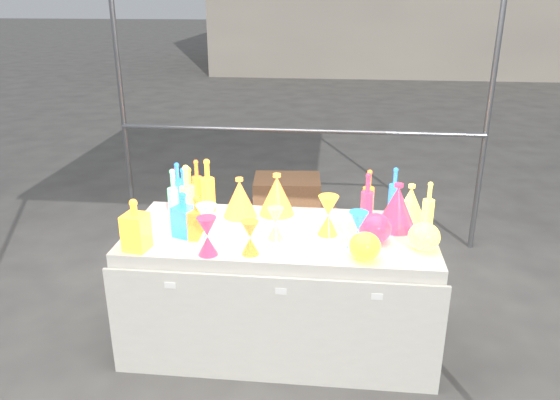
# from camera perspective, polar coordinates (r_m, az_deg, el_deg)

# --- Properties ---
(ground) EXTENTS (80.00, 80.00, 0.00)m
(ground) POSITION_cam_1_polar(r_m,az_deg,el_deg) (3.60, 0.00, -14.27)
(ground) COLOR slate
(ground) RESTS_ON ground
(display_table) EXTENTS (1.84, 0.83, 0.75)m
(display_table) POSITION_cam_1_polar(r_m,az_deg,el_deg) (3.39, -0.02, -9.19)
(display_table) COLOR silver
(display_table) RESTS_ON ground
(cardboard_box_closed) EXTENTS (0.65, 0.49, 0.45)m
(cardboard_box_closed) POSITION_cam_1_polar(r_m,az_deg,el_deg) (5.16, 0.74, -0.04)
(cardboard_box_closed) COLOR #AF764F
(cardboard_box_closed) RESTS_ON ground
(cardboard_box_flat) EXTENTS (0.77, 0.70, 0.05)m
(cardboard_box_flat) POSITION_cam_1_polar(r_m,az_deg,el_deg) (5.33, 3.02, -1.60)
(cardboard_box_flat) COLOR #AF764F
(cardboard_box_flat) RESTS_ON ground
(bottle_0) EXTENTS (0.10, 0.10, 0.35)m
(bottle_0) POSITION_cam_1_polar(r_m,az_deg,el_deg) (3.50, -7.56, 1.56)
(bottle_0) COLOR red
(bottle_0) RESTS_ON display_table
(bottle_1) EXTENTS (0.08, 0.08, 0.31)m
(bottle_1) POSITION_cam_1_polar(r_m,az_deg,el_deg) (3.57, -10.61, 1.47)
(bottle_1) COLOR #18873D
(bottle_1) RESTS_ON display_table
(bottle_2) EXTENTS (0.09, 0.09, 0.32)m
(bottle_2) POSITION_cam_1_polar(r_m,az_deg,el_deg) (3.58, -8.67, 1.74)
(bottle_2) COLOR #FFAD1A
(bottle_2) RESTS_ON display_table
(bottle_3) EXTENTS (0.07, 0.07, 0.27)m
(bottle_3) POSITION_cam_1_polar(r_m,az_deg,el_deg) (3.61, -10.69, 1.38)
(bottle_3) COLOR #1B2DA0
(bottle_3) RESTS_ON display_table
(bottle_4) EXTENTS (0.11, 0.11, 0.37)m
(bottle_4) POSITION_cam_1_polar(r_m,az_deg,el_deg) (3.32, -9.66, 0.58)
(bottle_4) COLOR #147C82
(bottle_4) RESTS_ON display_table
(bottle_5) EXTENTS (0.08, 0.08, 0.34)m
(bottle_5) POSITION_cam_1_polar(r_m,az_deg,el_deg) (3.36, -11.04, 0.44)
(bottle_5) COLOR #C62791
(bottle_5) RESTS_ON display_table
(bottle_6) EXTENTS (0.10, 0.10, 0.34)m
(bottle_6) POSITION_cam_1_polar(r_m,az_deg,el_deg) (3.39, -9.45, 0.72)
(bottle_6) COLOR red
(bottle_6) RESTS_ON display_table
(bottle_7) EXTENTS (0.08, 0.08, 0.35)m
(bottle_7) POSITION_cam_1_polar(r_m,az_deg,el_deg) (3.35, -9.94, 0.55)
(bottle_7) COLOR #18873D
(bottle_7) RESTS_ON display_table
(decanter_0) EXTENTS (0.14, 0.14, 0.29)m
(decanter_0) POSITION_cam_1_polar(r_m,az_deg,el_deg) (3.05, -14.88, -2.49)
(decanter_0) COLOR red
(decanter_0) RESTS_ON display_table
(decanter_1) EXTENTS (0.11, 0.11, 0.26)m
(decanter_1) POSITION_cam_1_polar(r_m,az_deg,el_deg) (3.13, -8.61, -1.77)
(decanter_1) COLOR #FFAD1A
(decanter_1) RESTS_ON display_table
(decanter_2) EXTENTS (0.14, 0.14, 0.27)m
(decanter_2) POSITION_cam_1_polar(r_m,az_deg,el_deg) (3.16, -10.01, -1.47)
(decanter_2) COLOR #18873D
(decanter_2) RESTS_ON display_table
(hourglass_0) EXTENTS (0.10, 0.10, 0.19)m
(hourglass_0) POSITION_cam_1_polar(r_m,az_deg,el_deg) (2.92, -3.14, -3.97)
(hourglass_0) COLOR #FFAD1A
(hourglass_0) RESTS_ON display_table
(hourglass_1) EXTENTS (0.12, 0.12, 0.22)m
(hourglass_1) POSITION_cam_1_polar(r_m,az_deg,el_deg) (2.93, -7.59, -3.77)
(hourglass_1) COLOR #1B2DA0
(hourglass_1) RESTS_ON display_table
(hourglass_2) EXTENTS (0.12, 0.12, 0.19)m
(hourglass_2) POSITION_cam_1_polar(r_m,az_deg,el_deg) (3.09, -0.46, -2.47)
(hourglass_2) COLOR #147C82
(hourglass_2) RESTS_ON display_table
(hourglass_3) EXTENTS (0.13, 0.13, 0.23)m
(hourglass_3) POSITION_cam_1_polar(r_m,az_deg,el_deg) (3.06, -7.64, -2.51)
(hourglass_3) COLOR #C62791
(hourglass_3) RESTS_ON display_table
(hourglass_4) EXTENTS (0.15, 0.15, 0.24)m
(hourglass_4) POSITION_cam_1_polar(r_m,az_deg,el_deg) (3.15, 5.05, -1.62)
(hourglass_4) COLOR red
(hourglass_4) RESTS_ON display_table
(hourglass_5) EXTENTS (0.12, 0.12, 0.21)m
(hourglass_5) POSITION_cam_1_polar(r_m,az_deg,el_deg) (3.01, 8.14, -3.13)
(hourglass_5) COLOR #18873D
(hourglass_5) RESTS_ON display_table
(globe_0) EXTENTS (0.18, 0.18, 0.13)m
(globe_0) POSITION_cam_1_polar(r_m,az_deg,el_deg) (2.91, 8.84, -4.96)
(globe_0) COLOR red
(globe_0) RESTS_ON display_table
(globe_1) EXTENTS (0.22, 0.22, 0.14)m
(globe_1) POSITION_cam_1_polar(r_m,az_deg,el_deg) (3.08, 14.80, -3.87)
(globe_1) COLOR #147C82
(globe_1) RESTS_ON display_table
(globe_3) EXTENTS (0.24, 0.24, 0.15)m
(globe_3) POSITION_cam_1_polar(r_m,az_deg,el_deg) (3.11, 9.91, -3.07)
(globe_3) COLOR #1B2DA0
(globe_3) RESTS_ON display_table
(lampshade_0) EXTENTS (0.26, 0.26, 0.25)m
(lampshade_0) POSITION_cam_1_polar(r_m,az_deg,el_deg) (3.41, -4.23, 0.31)
(lampshade_0) COLOR #FEFF35
(lampshade_0) RESTS_ON display_table
(lampshade_1) EXTENTS (0.29, 0.29, 0.27)m
(lampshade_1) POSITION_cam_1_polar(r_m,az_deg,el_deg) (3.43, -0.33, 0.65)
(lampshade_1) COLOR #FEFF35
(lampshade_1) RESTS_ON display_table
(lampshade_2) EXTENTS (0.25, 0.25, 0.28)m
(lampshade_2) POSITION_cam_1_polar(r_m,az_deg,el_deg) (3.29, 12.15, -0.62)
(lampshade_2) COLOR #1B2DA0
(lampshade_2) RESTS_ON display_table
(lampshade_3) EXTENTS (0.21, 0.21, 0.23)m
(lampshade_3) POSITION_cam_1_polar(r_m,az_deg,el_deg) (3.45, 13.48, -0.18)
(lampshade_3) COLOR #147C82
(lampshade_3) RESTS_ON display_table
(bottle_8) EXTENTS (0.09, 0.09, 0.31)m
(bottle_8) POSITION_cam_1_polar(r_m,az_deg,el_deg) (3.49, 11.85, 0.92)
(bottle_8) COLOR #18873D
(bottle_8) RESTS_ON display_table
(bottle_9) EXTENTS (0.08, 0.08, 0.31)m
(bottle_9) POSITION_cam_1_polar(r_m,az_deg,el_deg) (3.40, 9.22, 0.61)
(bottle_9) COLOR #FFAD1A
(bottle_9) RESTS_ON display_table
(bottle_10) EXTENTS (0.09, 0.09, 0.33)m
(bottle_10) POSITION_cam_1_polar(r_m,az_deg,el_deg) (3.30, 9.09, 0.09)
(bottle_10) COLOR #1B2DA0
(bottle_10) RESTS_ON display_table
(bottle_11) EXTENTS (0.08, 0.08, 0.31)m
(bottle_11) POSITION_cam_1_polar(r_m,az_deg,el_deg) (3.29, 15.24, -0.68)
(bottle_11) COLOR #147C82
(bottle_11) RESTS_ON display_table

